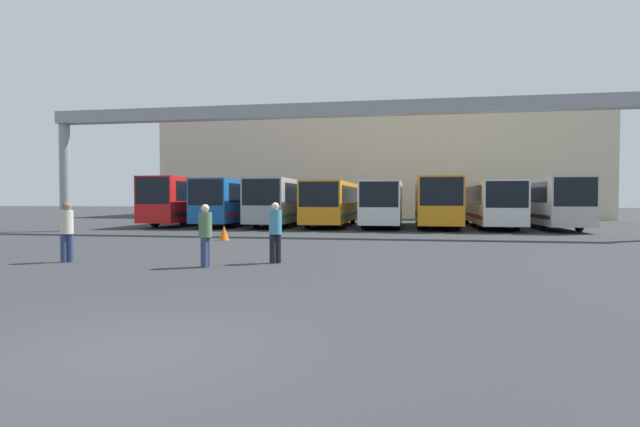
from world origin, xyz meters
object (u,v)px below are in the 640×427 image
at_px(bus_slot_0, 189,198).
at_px(bus_slot_3, 332,201).
at_px(bus_slot_2, 285,199).
at_px(pedestrian_near_center, 275,231).
at_px(bus_slot_6, 489,201).
at_px(bus_slot_4, 383,201).
at_px(pedestrian_mid_right, 67,231).
at_px(traffic_cone, 224,233).
at_px(bus_slot_7, 545,200).
at_px(bus_slot_5, 436,199).
at_px(pedestrian_near_right, 205,234).
at_px(bus_slot_1, 236,200).

height_order(bus_slot_0, bus_slot_3, bus_slot_0).
bearing_deg(bus_slot_2, pedestrian_near_center, -76.71).
bearing_deg(bus_slot_6, bus_slot_0, -177.88).
height_order(bus_slot_4, bus_slot_6, bus_slot_4).
relative_size(pedestrian_mid_right, traffic_cone, 2.70).
bearing_deg(bus_slot_7, pedestrian_near_center, -122.16).
relative_size(bus_slot_5, bus_slot_6, 0.90).
bearing_deg(traffic_cone, bus_slot_2, 91.40).
distance_m(bus_slot_3, pedestrian_near_center, 19.61).
height_order(bus_slot_2, bus_slot_7, bus_slot_2).
bearing_deg(bus_slot_0, pedestrian_near_center, -58.95).
relative_size(bus_slot_3, bus_slot_4, 0.95).
bearing_deg(pedestrian_near_right, bus_slot_3, 2.70).
relative_size(bus_slot_2, pedestrian_near_right, 6.61).
relative_size(bus_slot_0, traffic_cone, 15.71).
bearing_deg(traffic_cone, bus_slot_4, 61.66).
height_order(bus_slot_2, pedestrian_near_right, bus_slot_2).
xyz_separation_m(bus_slot_3, bus_slot_4, (3.50, 0.28, -0.01)).
distance_m(bus_slot_6, pedestrian_near_center, 22.34).
xyz_separation_m(bus_slot_0, bus_slot_4, (14.01, 0.29, -0.19)).
xyz_separation_m(bus_slot_1, pedestrian_near_right, (6.55, -20.92, -0.89)).
bearing_deg(pedestrian_near_center, bus_slot_2, -119.39).
xyz_separation_m(bus_slot_2, bus_slot_5, (10.51, -0.44, 0.01)).
height_order(bus_slot_3, bus_slot_6, bus_slot_3).
xyz_separation_m(bus_slot_7, pedestrian_near_right, (-14.47, -21.48, -0.88)).
bearing_deg(pedestrian_near_right, pedestrian_near_center, -51.58).
height_order(bus_slot_5, traffic_cone, bus_slot_5).
height_order(bus_slot_6, pedestrian_mid_right, bus_slot_6).
height_order(bus_slot_1, bus_slot_7, bus_slot_1).
distance_m(bus_slot_0, bus_slot_4, 14.02).
bearing_deg(pedestrian_near_center, bus_slot_5, -148.96).
distance_m(bus_slot_0, bus_slot_5, 17.52).
distance_m(bus_slot_2, pedestrian_mid_right, 21.10).
bearing_deg(pedestrian_mid_right, traffic_cone, -142.25).
bearing_deg(pedestrian_mid_right, bus_slot_4, -152.16).
bearing_deg(bus_slot_4, bus_slot_1, -179.49).
xyz_separation_m(pedestrian_near_center, traffic_cone, (-4.45, 7.42, -0.63)).
xyz_separation_m(bus_slot_3, bus_slot_7, (14.01, 0.74, 0.09)).
bearing_deg(bus_slot_4, pedestrian_near_right, -100.68).
height_order(bus_slot_2, bus_slot_5, bus_slot_5).
distance_m(bus_slot_0, bus_slot_3, 10.51).
xyz_separation_m(bus_slot_1, bus_slot_5, (14.01, -0.04, 0.02)).
relative_size(bus_slot_6, traffic_cone, 18.03).
relative_size(bus_slot_2, bus_slot_4, 1.06).
distance_m(bus_slot_1, pedestrian_mid_right, 20.74).
bearing_deg(pedestrian_near_center, bus_slot_7, -164.83).
relative_size(bus_slot_0, bus_slot_4, 0.95).
xyz_separation_m(bus_slot_2, bus_slot_3, (3.50, -0.58, -0.10)).
xyz_separation_m(bus_slot_3, traffic_cone, (-3.19, -12.14, -1.40)).
bearing_deg(bus_slot_6, bus_slot_2, -179.27).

